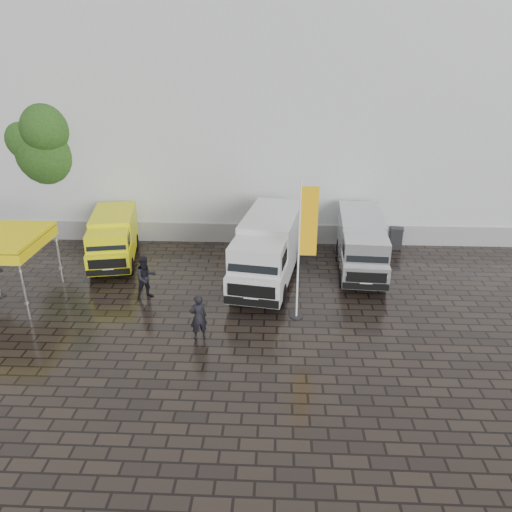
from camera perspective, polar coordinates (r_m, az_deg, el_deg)
The scene contains 11 objects.
ground at distance 18.84m, azimuth 3.83°, elevation -7.36°, with size 120.00×120.00×0.00m, color black.
exhibition_hall at distance 32.54m, azimuth 7.31°, elevation 16.66°, with size 44.00×16.00×12.00m, color silver.
hall_plinth at distance 25.95m, azimuth 7.99°, elevation 2.47°, with size 44.00×0.15×1.00m, color gray.
van_yellow at distance 24.22m, azimuth -15.97°, elevation 1.81°, with size 1.86×4.84×2.23m, color yellow, non-canonical shape.
van_white at distance 21.26m, azimuth 1.34°, elevation 0.56°, with size 2.14×6.43×2.79m, color silver, non-canonical shape.
van_silver at distance 22.85m, azimuth 11.92°, elevation 1.23°, with size 1.88×5.64×2.45m, color silver, non-canonical shape.
flagpole at distance 17.83m, azimuth 5.52°, elevation 1.39°, with size 0.88×0.50×5.29m.
tree at distance 28.78m, azimuth -22.16°, elevation 11.68°, with size 4.05×4.12×7.27m.
wheelie_bin at distance 26.12m, azimuth 15.71°, elevation 2.02°, with size 0.64×0.64×1.06m, color black.
person_front at distance 17.45m, azimuth -6.60°, elevation -6.94°, with size 0.62×0.40×1.69m, color black.
person_tent at distance 20.48m, azimuth -12.46°, elevation -2.42°, with size 0.88×0.68×1.81m, color black.
Camera 1 is at (-0.52, -16.25, 9.52)m, focal length 35.00 mm.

